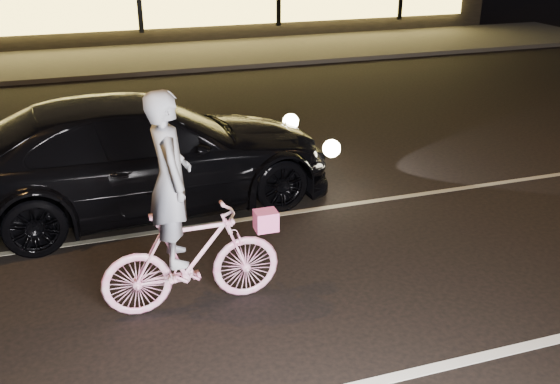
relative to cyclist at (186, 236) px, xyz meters
name	(u,v)px	position (x,y,z in m)	size (l,w,h in m)	color
ground	(310,294)	(1.27, -0.19, -0.83)	(90.00, 90.00, 0.00)	black
lane_stripe_near	(370,383)	(1.27, -1.69, -0.83)	(60.00, 0.12, 0.01)	silver
lane_stripe_far	(258,217)	(1.27, 1.81, -0.83)	(60.00, 0.10, 0.01)	gray
sidewalk	(151,58)	(1.27, 12.81, -0.77)	(30.00, 4.00, 0.12)	#383533
cyclist	(186,236)	(0.00, 0.00, 0.00)	(1.85, 0.64, 2.33)	#E03E8D
sedan	(143,153)	(-0.10, 2.73, -0.05)	(5.53, 2.66, 1.55)	black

